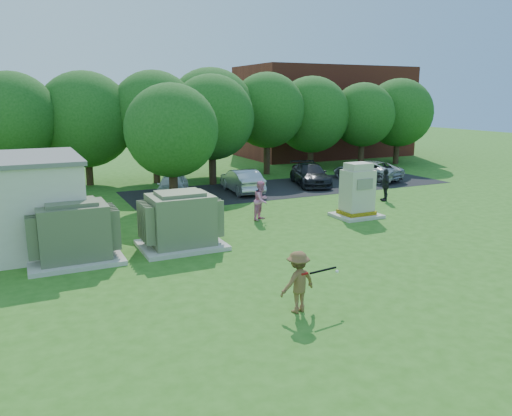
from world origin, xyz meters
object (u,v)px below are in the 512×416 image
car_silver_a (242,181)px  person_at_picnic (261,200)px  transformer_right (181,221)px  car_silver_b (367,170)px  picnic_table (198,204)px  transformer_left (73,233)px  generator_cabinet (357,194)px  batter (298,282)px  car_dark (310,174)px  person_walking_right (385,185)px  car_white (173,186)px

car_silver_a → person_at_picnic: bearing=78.2°
transformer_right → car_silver_a: size_ratio=0.73×
transformer_right → car_silver_b: bearing=30.4°
picnic_table → transformer_right: bearing=-115.7°
transformer_left → generator_cabinet: generator_cabinet is taller
batter → person_at_picnic: 9.83m
batter → car_dark: (10.19, 15.92, -0.15)m
batter → person_walking_right: size_ratio=0.95×
car_silver_a → generator_cabinet: bearing=111.1°
transformer_left → generator_cabinet: bearing=4.9°
person_at_picnic → batter: bearing=-146.1°
picnic_table → car_silver_a: 5.76m
generator_cabinet → batter: generator_cabinet is taller
car_white → person_walking_right: bearing=-7.1°
person_at_picnic → car_dark: bearing=9.8°
car_silver_b → person_walking_right: bearing=42.7°
generator_cabinet → car_silver_b: bearing=49.6°
car_white → batter: bearing=-71.5°
car_dark → batter: bearing=-105.7°
transformer_left → person_at_picnic: 8.55m
car_silver_b → transformer_right: bearing=13.0°
transformer_left → car_silver_a: transformer_left is taller
transformer_right → person_walking_right: bearing=15.3°
batter → car_silver_a: (5.38, 15.55, -0.14)m
generator_cabinet → car_white: generator_cabinet is taller
person_at_picnic → car_dark: 9.50m
transformer_left → generator_cabinet: (12.36, 1.06, 0.12)m
person_walking_right → transformer_right: bearing=-49.5°
transformer_right → generator_cabinet: size_ratio=1.20×
transformer_left → car_silver_a: size_ratio=0.73×
picnic_table → car_silver_a: (4.09, 4.06, 0.21)m
transformer_left → car_white: (6.06, 9.15, -0.33)m
transformer_right → car_silver_b: size_ratio=0.64×
car_silver_a → batter: bearing=75.6°
transformer_left → person_walking_right: 16.25m
car_silver_b → batter: bearing=30.1°
car_silver_a → car_white: bearing=0.1°
person_at_picnic → transformer_right: bearing=173.5°
generator_cabinet → batter: size_ratio=1.54×
transformer_right → car_silver_b: 17.99m
transformer_left → car_silver_a: bearing=41.2°
car_white → picnic_table: bearing=-67.5°
generator_cabinet → car_white: bearing=127.9°
transformer_left → car_dark: bearing=31.7°
generator_cabinet → person_at_picnic: size_ratio=1.41×
person_walking_right → car_silver_b: bearing=175.4°
transformer_right → person_walking_right: (12.20, 3.34, -0.12)m
picnic_table → car_white: car_white is taller
picnic_table → car_white: bearing=89.1°
transformer_left → car_silver_a: 13.40m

